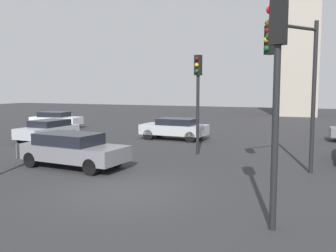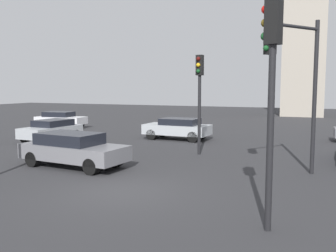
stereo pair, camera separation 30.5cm
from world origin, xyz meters
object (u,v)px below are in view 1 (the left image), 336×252
at_px(traffic_light_0, 276,73).
at_px(car_5, 56,119).
at_px(car_0, 48,130).
at_px(car_2, 72,149).
at_px(traffic_light_1, 198,85).
at_px(car_1, 175,128).
at_px(traffic_light_2, 295,68).

xyz_separation_m(traffic_light_0, car_5, (-19.01, 16.15, -3.00)).
distance_m(car_0, car_2, 8.24).
bearing_deg(traffic_light_1, car_2, -35.82).
bearing_deg(car_1, traffic_light_1, 124.49).
distance_m(car_0, car_5, 7.71).
xyz_separation_m(traffic_light_1, car_1, (-2.94, 4.61, -2.73)).
bearing_deg(car_1, traffic_light_2, 136.20).
distance_m(traffic_light_2, car_2, 9.55).
bearing_deg(car_1, car_5, -10.76).
relative_size(traffic_light_2, car_0, 1.45).
bearing_deg(traffic_light_2, car_5, -82.88).
bearing_deg(car_5, car_0, -60.26).
bearing_deg(car_1, car_2, 85.11).
height_order(traffic_light_0, car_2, traffic_light_0).
height_order(traffic_light_2, car_2, traffic_light_2).
bearing_deg(car_2, car_1, 88.44).
bearing_deg(traffic_light_2, traffic_light_0, 34.61).
height_order(car_0, car_1, car_1).
bearing_deg(traffic_light_2, car_0, -69.83).
bearing_deg(traffic_light_2, car_2, -43.91).
bearing_deg(car_2, traffic_light_2, 15.61).
relative_size(car_0, car_1, 0.95).
bearing_deg(car_2, car_0, 141.37).
relative_size(traffic_light_0, car_0, 1.32).
height_order(traffic_light_0, car_1, traffic_light_0).
bearing_deg(car_5, car_1, -17.72).
bearing_deg(car_5, traffic_light_2, -33.66).
xyz_separation_m(traffic_light_1, traffic_light_2, (4.72, -3.26, 0.63)).
bearing_deg(traffic_light_2, traffic_light_1, -88.83).
bearing_deg(car_0, car_1, 121.87).
relative_size(car_0, car_5, 0.97).
distance_m(traffic_light_1, car_0, 10.42).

